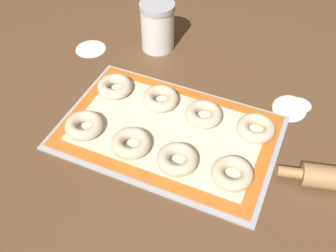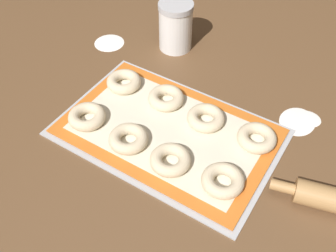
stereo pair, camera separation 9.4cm
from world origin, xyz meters
name	(u,v)px [view 2 (the right image)]	position (x,y,z in m)	size (l,w,h in m)	color
ground_plane	(178,132)	(0.00, 0.00, 0.00)	(2.80, 2.80, 0.00)	brown
baking_tray	(168,132)	(-0.02, -0.02, 0.00)	(0.52, 0.34, 0.01)	#B2B5BA
baking_mat	(168,130)	(-0.02, -0.02, 0.01)	(0.49, 0.31, 0.00)	orange
bagel_front_far_left	(87,117)	(-0.20, -0.09, 0.03)	(0.09, 0.09, 0.03)	beige
bagel_front_mid_left	(128,139)	(-0.07, -0.10, 0.03)	(0.09, 0.09, 0.03)	beige
bagel_front_mid_right	(170,160)	(0.04, -0.10, 0.03)	(0.09, 0.09, 0.03)	beige
bagel_front_far_right	(223,181)	(0.16, -0.09, 0.03)	(0.09, 0.09, 0.03)	beige
bagel_back_far_left	(124,82)	(-0.20, 0.06, 0.03)	(0.09, 0.09, 0.03)	beige
bagel_back_mid_left	(166,98)	(-0.07, 0.06, 0.03)	(0.09, 0.09, 0.03)	beige
bagel_back_mid_right	(206,118)	(0.04, 0.06, 0.03)	(0.09, 0.09, 0.03)	beige
bagel_back_far_right	(257,138)	(0.17, 0.06, 0.03)	(0.09, 0.09, 0.03)	beige
flour_canister	(176,26)	(-0.19, 0.29, 0.07)	(0.10, 0.10, 0.14)	white
flour_patch_near	(309,118)	(0.25, 0.21, 0.00)	(0.06, 0.06, 0.00)	white
flour_patch_far	(109,43)	(-0.37, 0.20, 0.00)	(0.09, 0.09, 0.00)	white
flour_patch_side	(297,121)	(0.23, 0.19, 0.00)	(0.09, 0.10, 0.00)	white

